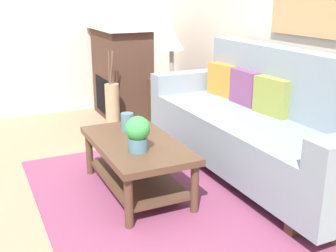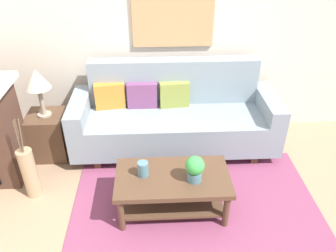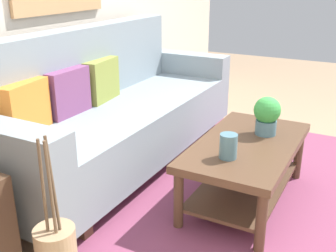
# 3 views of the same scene
# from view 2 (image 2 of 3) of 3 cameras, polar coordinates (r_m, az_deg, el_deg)

# --- Properties ---
(ground_plane) EXTENTS (9.75, 9.75, 0.00)m
(ground_plane) POSITION_cam_2_polar(r_m,az_deg,el_deg) (3.27, 5.68, -19.37)
(ground_plane) COLOR #9E7F60
(wall_back) EXTENTS (5.75, 0.10, 2.70)m
(wall_back) POSITION_cam_2_polar(r_m,az_deg,el_deg) (4.27, 2.82, 16.01)
(wall_back) COLOR beige
(wall_back) RESTS_ON ground_plane
(area_rug) EXTENTS (2.51, 1.61, 0.01)m
(area_rug) POSITION_cam_2_polar(r_m,az_deg,el_deg) (3.59, 4.60, -13.04)
(area_rug) COLOR #843D5B
(area_rug) RESTS_ON ground_plane
(couch) EXTENTS (2.46, 0.84, 1.08)m
(couch) POSITION_cam_2_polar(r_m,az_deg,el_deg) (4.14, 1.14, 1.54)
(couch) COLOR gray
(couch) RESTS_ON ground_plane
(throw_pillow_orange) EXTENTS (0.37, 0.17, 0.32)m
(throw_pillow_orange) POSITION_cam_2_polar(r_m,az_deg,el_deg) (4.15, -9.83, 5.07)
(throw_pillow_orange) COLOR orange
(throw_pillow_orange) RESTS_ON couch
(throw_pillow_plum) EXTENTS (0.36, 0.12, 0.32)m
(throw_pillow_plum) POSITION_cam_2_polar(r_m,az_deg,el_deg) (4.12, -4.40, 5.25)
(throw_pillow_plum) COLOR #7A4270
(throw_pillow_plum) RESTS_ON couch
(throw_pillow_olive) EXTENTS (0.37, 0.16, 0.32)m
(throw_pillow_olive) POSITION_cam_2_polar(r_m,az_deg,el_deg) (4.12, 1.07, 5.39)
(throw_pillow_olive) COLOR olive
(throw_pillow_olive) RESTS_ON couch
(coffee_table) EXTENTS (1.10, 0.60, 0.43)m
(coffee_table) POSITION_cam_2_polar(r_m,az_deg,el_deg) (3.33, 0.78, -9.99)
(coffee_table) COLOR #513826
(coffee_table) RESTS_ON ground_plane
(tabletop_vase) EXTENTS (0.11, 0.11, 0.15)m
(tabletop_vase) POSITION_cam_2_polar(r_m,az_deg,el_deg) (3.22, -4.26, -7.27)
(tabletop_vase) COLOR slate
(tabletop_vase) RESTS_ON coffee_table
(potted_plant_tabletop) EXTENTS (0.18, 0.18, 0.26)m
(potted_plant_tabletop) POSITION_cam_2_polar(r_m,az_deg,el_deg) (3.13, 4.56, -7.14)
(potted_plant_tabletop) COLOR slate
(potted_plant_tabletop) RESTS_ON coffee_table
(side_table) EXTENTS (0.44, 0.44, 0.56)m
(side_table) POSITION_cam_2_polar(r_m,az_deg,el_deg) (4.32, -19.49, -1.44)
(side_table) COLOR #513826
(side_table) RESTS_ON ground_plane
(table_lamp) EXTENTS (0.28, 0.28, 0.57)m
(table_lamp) POSITION_cam_2_polar(r_m,az_deg,el_deg) (3.99, -21.34, 7.11)
(table_lamp) COLOR gray
(table_lamp) RESTS_ON side_table
(floor_vase) EXTENTS (0.16, 0.16, 0.57)m
(floor_vase) POSITION_cam_2_polar(r_m,az_deg,el_deg) (3.78, -22.41, -7.41)
(floor_vase) COLOR tan
(floor_vase) RESTS_ON ground_plane
(floor_vase_branch_a) EXTENTS (0.03, 0.05, 0.36)m
(floor_vase_branch_a) POSITION_cam_2_polar(r_m,az_deg,el_deg) (3.51, -23.66, -1.55)
(floor_vase_branch_a) COLOR brown
(floor_vase_branch_a) RESTS_ON floor_vase
(floor_vase_branch_b) EXTENTS (0.02, 0.02, 0.36)m
(floor_vase_branch_b) POSITION_cam_2_polar(r_m,az_deg,el_deg) (3.54, -24.04, -1.40)
(floor_vase_branch_b) COLOR brown
(floor_vase_branch_b) RESTS_ON floor_vase
(floor_vase_branch_c) EXTENTS (0.01, 0.02, 0.36)m
(floor_vase_branch_c) POSITION_cam_2_polar(r_m,az_deg,el_deg) (3.51, -24.20, -1.72)
(floor_vase_branch_c) COLOR brown
(floor_vase_branch_c) RESTS_ON floor_vase
(framed_painting) EXTENTS (0.97, 0.03, 0.82)m
(framed_painting) POSITION_cam_2_polar(r_m,az_deg,el_deg) (4.13, 0.87, 18.77)
(framed_painting) COLOR tan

